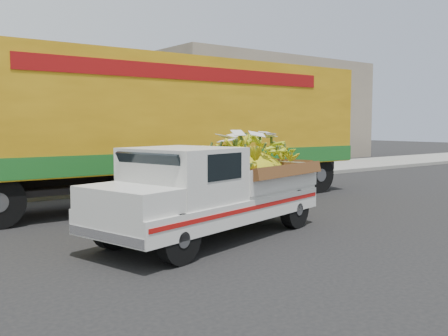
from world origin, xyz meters
TOP-DOWN VIEW (x-y plane):
  - ground at (0.00, 0.00)m, footprint 100.00×100.00m
  - curb at (0.00, 7.06)m, footprint 60.00×0.25m
  - sidewalk at (0.00, 9.16)m, footprint 60.00×4.00m
  - building_right at (14.00, 16.06)m, footprint 14.00×6.00m
  - pickup_truck at (-0.72, 0.55)m, footprint 5.13×2.90m
  - semi_trailer at (0.53, 4.60)m, footprint 12.02×2.85m

SIDE VIEW (x-z plane):
  - ground at x=0.00m, z-range 0.00..0.00m
  - sidewalk at x=0.00m, z-range 0.00..0.14m
  - curb at x=0.00m, z-range 0.00..0.15m
  - pickup_truck at x=-0.72m, z-range 0.06..1.77m
  - semi_trailer at x=0.53m, z-range 0.22..4.02m
  - building_right at x=14.00m, z-range 0.00..6.00m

